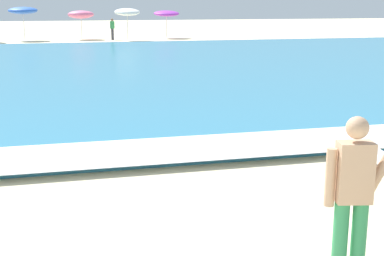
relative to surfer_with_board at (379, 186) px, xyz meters
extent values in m
cube|color=teal|center=(-3.32, 18.33, -0.96)|extent=(120.00, 28.00, 0.14)
cube|color=white|center=(-3.32, 4.93, -0.89)|extent=(120.00, 1.75, 0.01)
cylinder|color=#338E56|center=(-0.34, 0.07, -0.59)|extent=(0.15, 0.15, 0.88)
cylinder|color=#338E56|center=(-0.15, 0.03, -0.59)|extent=(0.15, 0.15, 0.88)
cube|color=tan|center=(-0.24, 0.05, 0.15)|extent=(0.38, 0.28, 0.60)
sphere|color=tan|center=(-0.24, 0.05, 0.59)|extent=(0.22, 0.22, 0.22)
cylinder|color=tan|center=(-0.47, 0.10, 0.10)|extent=(0.10, 0.10, 0.58)
cylinder|color=tan|center=(0.02, 0.02, 0.17)|extent=(0.32, 0.16, 0.51)
cylinder|color=beige|center=(-5.43, 37.46, 0.01)|extent=(0.05, 0.05, 2.09)
ellipsoid|color=blue|center=(-5.43, 37.46, 1.13)|extent=(2.11, 2.13, 0.60)
cylinder|color=beige|center=(-1.27, 37.76, -0.16)|extent=(0.05, 0.05, 1.75)
ellipsoid|color=pink|center=(-1.27, 37.76, 0.81)|extent=(1.96, 1.97, 0.65)
cylinder|color=beige|center=(1.97, 35.64, -0.05)|extent=(0.05, 0.05, 1.98)
ellipsoid|color=white|center=(1.97, 35.64, 1.02)|extent=(1.87, 1.91, 0.69)
cylinder|color=beige|center=(5.30, 37.64, -0.12)|extent=(0.05, 0.05, 1.83)
ellipsoid|color=purple|center=(5.30, 37.64, 0.86)|extent=(2.00, 2.03, 0.59)
cylinder|color=#383842|center=(0.92, 36.28, -0.61)|extent=(0.20, 0.20, 0.84)
cube|color=#338C4C|center=(0.92, 36.28, 0.08)|extent=(0.32, 0.20, 0.54)
sphere|color=brown|center=(0.92, 36.28, 0.45)|extent=(0.20, 0.20, 0.20)
camera|label=1|loc=(-2.94, -4.35, 1.75)|focal=50.04mm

